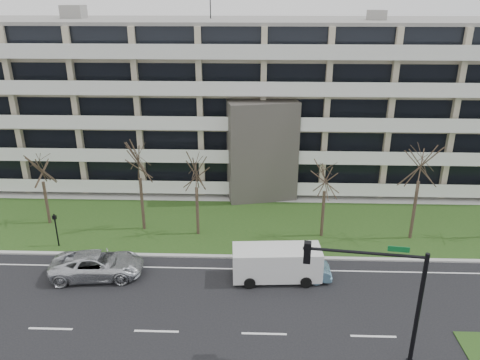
{
  "coord_description": "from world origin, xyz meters",
  "views": [
    {
      "loc": [
        -0.6,
        -20.87,
        17.52
      ],
      "look_at": [
        -1.69,
        10.0,
        5.16
      ],
      "focal_mm": 35.0,
      "sensor_mm": 36.0,
      "label": 1
    }
  ],
  "objects_px": {
    "blue_sedan": "(295,268)",
    "traffic_signal": "(380,289)",
    "silver_pickup": "(97,265)",
    "pedestrian_signal": "(56,226)",
    "white_van": "(278,261)"
  },
  "relations": [
    {
      "from": "blue_sedan",
      "to": "traffic_signal",
      "type": "distance_m",
      "value": 8.86
    },
    {
      "from": "silver_pickup",
      "to": "traffic_signal",
      "type": "height_order",
      "value": "traffic_signal"
    },
    {
      "from": "silver_pickup",
      "to": "pedestrian_signal",
      "type": "xyz_separation_m",
      "value": [
        -4.17,
        3.73,
        0.87
      ]
    },
    {
      "from": "blue_sedan",
      "to": "pedestrian_signal",
      "type": "height_order",
      "value": "pedestrian_signal"
    },
    {
      "from": "traffic_signal",
      "to": "pedestrian_signal",
      "type": "bearing_deg",
      "value": 158.9
    },
    {
      "from": "blue_sedan",
      "to": "white_van",
      "type": "relative_size",
      "value": 0.8
    },
    {
      "from": "traffic_signal",
      "to": "pedestrian_signal",
      "type": "height_order",
      "value": "traffic_signal"
    },
    {
      "from": "white_van",
      "to": "pedestrian_signal",
      "type": "relative_size",
      "value": 2.19
    },
    {
      "from": "pedestrian_signal",
      "to": "traffic_signal",
      "type": "bearing_deg",
      "value": -16.81
    },
    {
      "from": "blue_sedan",
      "to": "traffic_signal",
      "type": "bearing_deg",
      "value": -156.26
    },
    {
      "from": "pedestrian_signal",
      "to": "blue_sedan",
      "type": "bearing_deg",
      "value": -0.48
    },
    {
      "from": "silver_pickup",
      "to": "pedestrian_signal",
      "type": "relative_size",
      "value": 2.24
    },
    {
      "from": "silver_pickup",
      "to": "white_van",
      "type": "relative_size",
      "value": 1.02
    },
    {
      "from": "traffic_signal",
      "to": "blue_sedan",
      "type": "bearing_deg",
      "value": 121.17
    },
    {
      "from": "silver_pickup",
      "to": "white_van",
      "type": "bearing_deg",
      "value": -95.42
    }
  ]
}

